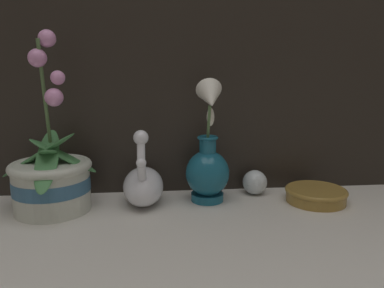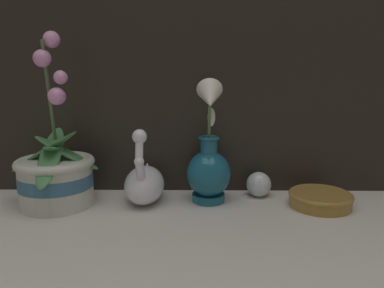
% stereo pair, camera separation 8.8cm
% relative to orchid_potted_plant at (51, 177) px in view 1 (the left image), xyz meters
% --- Properties ---
extents(ground_plane, '(2.80, 2.80, 0.00)m').
position_rel_orchid_potted_plant_xyz_m(ground_plane, '(0.32, -0.10, -0.08)').
color(ground_plane, beige).
extents(orchid_potted_plant, '(0.23, 0.25, 0.41)m').
position_rel_orchid_potted_plant_xyz_m(orchid_potted_plant, '(0.00, 0.00, 0.00)').
color(orchid_potted_plant, beige).
rests_on(orchid_potted_plant, ground_plane).
extents(swan_figurine, '(0.10, 0.17, 0.19)m').
position_rel_orchid_potted_plant_xyz_m(swan_figurine, '(0.21, 0.02, -0.03)').
color(swan_figurine, white).
rests_on(swan_figurine, ground_plane).
extents(blue_vase, '(0.11, 0.14, 0.30)m').
position_rel_orchid_potted_plant_xyz_m(blue_vase, '(0.37, 0.03, 0.02)').
color(blue_vase, '#195B75').
rests_on(blue_vase, ground_plane).
extents(glass_sphere, '(0.06, 0.06, 0.06)m').
position_rel_orchid_potted_plant_xyz_m(glass_sphere, '(0.50, 0.07, -0.05)').
color(glass_sphere, silver).
rests_on(glass_sphere, ground_plane).
extents(amber_dish, '(0.15, 0.15, 0.03)m').
position_rel_orchid_potted_plant_xyz_m(amber_dish, '(0.63, -0.00, -0.06)').
color(amber_dish, olive).
rests_on(amber_dish, ground_plane).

